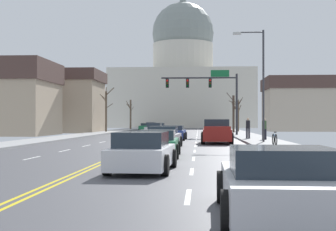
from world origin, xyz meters
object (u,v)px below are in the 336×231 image
(sedan_near_00, at_px, (217,131))
(sedan_near_01, at_px, (174,133))
(signal_gantry, at_px, (209,88))
(sedan_near_05, at_px, (143,153))
(pickup_truck_near_02, at_px, (217,133))
(sedan_near_06, at_px, (280,184))
(sedan_oncoming_03, at_px, (151,126))
(sedan_near_04, at_px, (157,144))
(pedestrian_01, at_px, (264,128))
(pedestrian_00, at_px, (248,127))
(sedan_oncoming_02, at_px, (146,127))
(sedan_oncoming_01, at_px, (159,128))
(sedan_near_03, at_px, (163,138))
(bicycle_parked, at_px, (275,139))
(sedan_oncoming_00, at_px, (154,129))
(street_lamp_right, at_px, (259,76))

(sedan_near_00, distance_m, sedan_near_01, 7.92)
(signal_gantry, height_order, sedan_near_05, signal_gantry)
(pickup_truck_near_02, xyz_separation_m, sedan_near_06, (0.13, -26.96, -0.19))
(sedan_near_06, bearing_deg, signal_gantry, 90.46)
(sedan_near_06, distance_m, sedan_oncoming_03, 83.72)
(signal_gantry, relative_size, sedan_near_04, 1.68)
(pickup_truck_near_02, bearing_deg, sedan_oncoming_03, 100.33)
(sedan_oncoming_03, relative_size, pedestrian_01, 2.80)
(pedestrian_01, bearing_deg, pickup_truck_near_02, -139.32)
(pedestrian_00, bearing_deg, sedan_oncoming_02, 107.76)
(sedan_near_05, bearing_deg, pickup_truck_near_02, 81.17)
(sedan_near_01, relative_size, pedestrian_00, 2.64)
(signal_gantry, height_order, sedan_near_04, signal_gantry)
(pickup_truck_near_02, bearing_deg, sedan_oncoming_01, 102.01)
(sedan_near_03, distance_m, bicycle_parked, 6.66)
(sedan_near_06, xyz_separation_m, pedestrian_01, (3.66, 30.22, 0.51))
(sedan_oncoming_02, distance_m, pedestrian_01, 43.99)
(sedan_oncoming_00, distance_m, sedan_oncoming_01, 9.12)
(sedan_near_05, xyz_separation_m, sedan_oncoming_01, (-3.73, 51.54, -0.01))
(signal_gantry, relative_size, sedan_oncoming_02, 1.68)
(sedan_near_01, relative_size, sedan_oncoming_00, 0.96)
(sedan_near_01, relative_size, sedan_oncoming_01, 0.99)
(pedestrian_00, bearing_deg, sedan_oncoming_03, 104.37)
(street_lamp_right, height_order, sedan_near_06, street_lamp_right)
(street_lamp_right, bearing_deg, sedan_near_00, 100.69)
(signal_gantry, distance_m, sedan_oncoming_03, 41.65)
(sedan_near_01, bearing_deg, sedan_near_04, -89.31)
(pedestrian_00, bearing_deg, sedan_oncoming_01, 109.85)
(sedan_near_01, bearing_deg, pedestrian_01, -17.92)
(pedestrian_01, bearing_deg, signal_gantry, 107.52)
(street_lamp_right, bearing_deg, sedan_near_05, -107.53)
(sedan_oncoming_00, relative_size, sedan_oncoming_02, 1.00)
(street_lamp_right, xyz_separation_m, pickup_truck_near_02, (-2.94, 0.67, -3.99))
(street_lamp_right, height_order, sedan_near_00, street_lamp_right)
(sedan_near_05, distance_m, sedan_oncoming_00, 42.56)
(pedestrian_00, height_order, bicycle_parked, pedestrian_00)
(sedan_oncoming_00, relative_size, sedan_oncoming_01, 1.03)
(sedan_near_00, height_order, sedan_oncoming_00, sedan_oncoming_00)
(sedan_oncoming_00, bearing_deg, sedan_near_05, -85.31)
(sedan_near_00, xyz_separation_m, sedan_near_05, (-3.51, -32.17, 0.03))
(sedan_oncoming_00, xyz_separation_m, bicycle_parked, (9.80, -28.22, -0.13))
(sedan_near_06, height_order, pedestrian_00, pedestrian_00)
(street_lamp_right, bearing_deg, sedan_oncoming_00, 112.02)
(pickup_truck_near_02, relative_size, sedan_oncoming_01, 1.16)
(sedan_near_03, bearing_deg, sedan_near_04, -87.96)
(sedan_oncoming_02, bearing_deg, sedan_near_00, -72.30)
(sedan_near_03, xyz_separation_m, pedestrian_00, (6.13, 11.32, 0.49))
(sedan_near_03, height_order, sedan_oncoming_00, sedan_oncoming_00)
(sedan_near_03, bearing_deg, sedan_oncoming_01, 95.15)
(sedan_oncoming_00, xyz_separation_m, sedan_oncoming_03, (-3.69, 33.35, -0.03))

